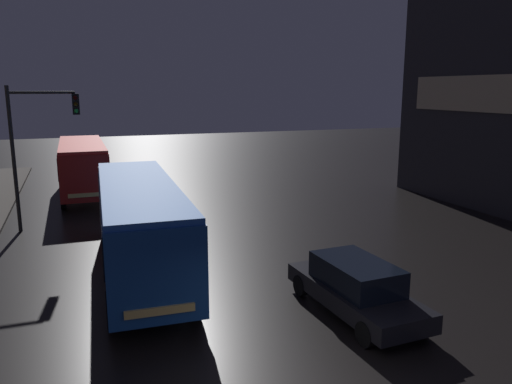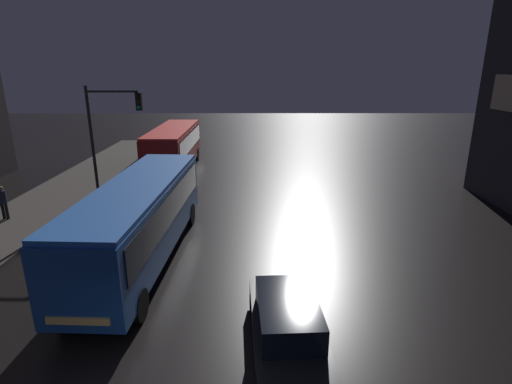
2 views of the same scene
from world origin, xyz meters
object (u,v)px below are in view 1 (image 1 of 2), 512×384
car_taxi (356,287)px  traffic_light_main (36,135)px  bus_far (82,163)px  bus_near (139,218)px

car_taxi → traffic_light_main: (-8.53, 12.11, 3.43)m
bus_far → traffic_light_main: bearing=75.0°
bus_near → bus_far: bearing=-81.6°
bus_far → traffic_light_main: (-1.88, -7.03, 2.29)m
bus_far → traffic_light_main: 7.63m
traffic_light_main → bus_near: bearing=-64.2°
bus_near → bus_far: (-1.49, 13.99, -0.00)m
bus_far → car_taxi: 20.29m
car_taxi → traffic_light_main: bearing=-57.9°
car_taxi → traffic_light_main: 15.20m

